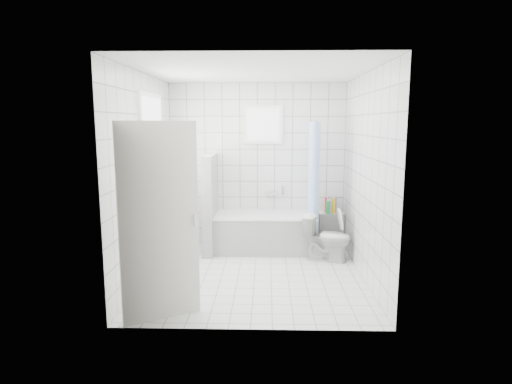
{
  "coord_description": "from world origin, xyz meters",
  "views": [
    {
      "loc": [
        0.16,
        -5.37,
        1.98
      ],
      "look_at": [
        0.01,
        0.35,
        1.05
      ],
      "focal_mm": 30.0,
      "sensor_mm": 36.0,
      "label": 1
    }
  ],
  "objects": [
    {
      "name": "window_sill",
      "position": [
        -1.31,
        0.3,
        0.86
      ],
      "size": [
        0.18,
        1.02,
        0.08
      ],
      "primitive_type": "cube",
      "color": "white",
      "rests_on": "wall_left"
    },
    {
      "name": "wall_front",
      "position": [
        0.0,
        -1.5,
        1.3
      ],
      "size": [
        2.8,
        0.02,
        2.6
      ],
      "primitive_type": "cube",
      "color": "white",
      "rests_on": "ground"
    },
    {
      "name": "tiled_ledge",
      "position": [
        1.19,
        1.38,
        0.28
      ],
      "size": [
        0.4,
        0.24,
        0.55
      ],
      "primitive_type": "cube",
      "color": "white",
      "rests_on": "ground"
    },
    {
      "name": "window_back",
      "position": [
        0.1,
        1.46,
        1.95
      ],
      "size": [
        0.5,
        0.01,
        0.5
      ],
      "primitive_type": "cube",
      "color": "white",
      "rests_on": "wall_back"
    },
    {
      "name": "ground",
      "position": [
        0.0,
        0.0,
        0.0
      ],
      "size": [
        3.0,
        3.0,
        0.0
      ],
      "primitive_type": "plane",
      "color": "white",
      "rests_on": "ground"
    },
    {
      "name": "bathtub",
      "position": [
        0.13,
        1.12,
        0.29
      ],
      "size": [
        1.56,
        0.77,
        0.58
      ],
      "color": "white",
      "rests_on": "ground"
    },
    {
      "name": "wall_back",
      "position": [
        0.0,
        1.5,
        1.3
      ],
      "size": [
        2.8,
        0.02,
        2.6
      ],
      "primitive_type": "cube",
      "color": "white",
      "rests_on": "ground"
    },
    {
      "name": "wall_left",
      "position": [
        -1.4,
        0.0,
        1.3
      ],
      "size": [
        0.02,
        3.0,
        2.6
      ],
      "primitive_type": "cube",
      "color": "white",
      "rests_on": "ground"
    },
    {
      "name": "wall_right",
      "position": [
        1.4,
        0.0,
        1.3
      ],
      "size": [
        0.02,
        3.0,
        2.6
      ],
      "primitive_type": "cube",
      "color": "white",
      "rests_on": "ground"
    },
    {
      "name": "sill_bottles",
      "position": [
        -1.3,
        0.34,
        1.01
      ],
      "size": [
        0.18,
        0.53,
        0.28
      ],
      "color": "#BAB8BE",
      "rests_on": "window_sill"
    },
    {
      "name": "window_left",
      "position": [
        -1.35,
        0.3,
        1.6
      ],
      "size": [
        0.01,
        0.9,
        1.4
      ],
      "primitive_type": "cube",
      "color": "white",
      "rests_on": "wall_left"
    },
    {
      "name": "curtain_rod",
      "position": [
        0.85,
        1.1,
        2.0
      ],
      "size": [
        0.02,
        0.8,
        0.02
      ],
      "primitive_type": "cylinder",
      "rotation": [
        1.57,
        0.0,
        0.0
      ],
      "color": "silver",
      "rests_on": "wall_back"
    },
    {
      "name": "toilet",
      "position": [
        1.03,
        0.65,
        0.34
      ],
      "size": [
        0.74,
        0.55,
        0.67
      ],
      "primitive_type": "imported",
      "rotation": [
        0.0,
        0.0,
        1.29
      ],
      "color": "silver",
      "rests_on": "ground"
    },
    {
      "name": "tub_faucet",
      "position": [
        0.23,
        1.46,
        0.85
      ],
      "size": [
        0.18,
        0.06,
        0.06
      ],
      "primitive_type": "cube",
      "color": "silver",
      "rests_on": "wall_back"
    },
    {
      "name": "ceiling",
      "position": [
        0.0,
        0.0,
        2.6
      ],
      "size": [
        3.0,
        3.0,
        0.0
      ],
      "primitive_type": "plane",
      "rotation": [
        3.14,
        0.0,
        0.0
      ],
      "color": "white",
      "rests_on": "ground"
    },
    {
      "name": "shower_curtain",
      "position": [
        0.85,
        0.97,
        1.1
      ],
      "size": [
        0.14,
        0.48,
        1.78
      ],
      "primitive_type": null,
      "color": "#5697FF",
      "rests_on": "curtain_rod"
    },
    {
      "name": "ledge_bottles",
      "position": [
        1.18,
        1.35,
        0.67
      ],
      "size": [
        0.18,
        0.17,
        0.25
      ],
      "color": "red",
      "rests_on": "tiled_ledge"
    },
    {
      "name": "partition_wall",
      "position": [
        -0.71,
        1.07,
        0.75
      ],
      "size": [
        0.15,
        0.85,
        1.5
      ],
      "primitive_type": "cube",
      "color": "white",
      "rests_on": "ground"
    },
    {
      "name": "door",
      "position": [
        -0.9,
        -1.28,
        1.0
      ],
      "size": [
        0.71,
        0.44,
        2.0
      ],
      "primitive_type": "cube",
      "rotation": [
        0.0,
        0.0,
        -1.04
      ],
      "color": "silver",
      "rests_on": "ground"
    }
  ]
}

